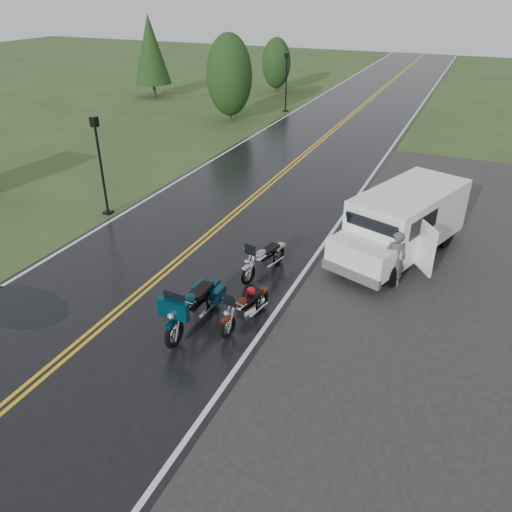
{
  "coord_description": "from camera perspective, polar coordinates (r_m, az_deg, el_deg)",
  "views": [
    {
      "loc": [
        7.67,
        -9.01,
        7.57
      ],
      "look_at": [
        2.8,
        2.0,
        1.0
      ],
      "focal_mm": 35.0,
      "sensor_mm": 36.0,
      "label": 1
    }
  ],
  "objects": [
    {
      "name": "motorcycle_red",
      "position": [
        11.96,
        -3.27,
        -7.26
      ],
      "size": [
        1.06,
        2.03,
        1.14
      ],
      "primitive_type": null,
      "rotation": [
        0.0,
        0.0,
        -0.19
      ],
      "color": "#501809",
      "rests_on": "ground"
    },
    {
      "name": "pine_left_far",
      "position": [
        40.34,
        -11.88,
        21.31
      ],
      "size": [
        2.71,
        2.71,
        5.64
      ],
      "primitive_type": null,
      "color": "#1E3D19",
      "rests_on": "ground"
    },
    {
      "name": "road",
      "position": [
        21.85,
        1.79,
        8.39
      ],
      "size": [
        8.0,
        100.0,
        0.04
      ],
      "primitive_type": "cube",
      "color": "black",
      "rests_on": "ground"
    },
    {
      "name": "motorcycle_teal",
      "position": [
        11.73,
        -9.44,
        -7.61
      ],
      "size": [
        0.92,
        2.43,
        1.43
      ],
      "primitive_type": null,
      "rotation": [
        0.0,
        0.0,
        -0.02
      ],
      "color": "#052837",
      "rests_on": "ground"
    },
    {
      "name": "lamp_post_far_left",
      "position": [
        34.86,
        3.47,
        19.18
      ],
      "size": [
        0.32,
        0.32,
        3.76
      ],
      "primitive_type": null,
      "color": "black",
      "rests_on": "ground"
    },
    {
      "name": "person_at_van",
      "position": [
        14.34,
        15.55,
        -0.44
      ],
      "size": [
        0.74,
        0.64,
        1.72
      ],
      "primitive_type": "imported",
      "rotation": [
        0.0,
        0.0,
        3.58
      ],
      "color": "#47474C",
      "rests_on": "ground"
    },
    {
      "name": "tree_left_mid",
      "position": [
        32.32,
        -3.04,
        19.02
      ],
      "size": [
        2.81,
        2.81,
        4.4
      ],
      "primitive_type": null,
      "color": "#1E3D19",
      "rests_on": "ground"
    },
    {
      "name": "ground",
      "position": [
        14.05,
        -13.93,
        -4.95
      ],
      "size": [
        120.0,
        120.0,
        0.0
      ],
      "primitive_type": "plane",
      "color": "#2D471E",
      "rests_on": "ground"
    },
    {
      "name": "van_white",
      "position": [
        14.98,
        10.21,
        2.43
      ],
      "size": [
        3.77,
        5.82,
        2.14
      ],
      "primitive_type": null,
      "rotation": [
        0.0,
        0.0,
        -0.34
      ],
      "color": "white",
      "rests_on": "ground"
    },
    {
      "name": "motorcycle_silver",
      "position": [
        13.97,
        -0.9,
        -1.32
      ],
      "size": [
        1.16,
        2.15,
        1.2
      ],
      "primitive_type": null,
      "rotation": [
        0.0,
        0.0,
        -0.22
      ],
      "color": "#A4A7AB",
      "rests_on": "ground"
    },
    {
      "name": "tree_left_far",
      "position": [
        42.02,
        2.33,
        20.61
      ],
      "size": [
        2.24,
        2.24,
        3.45
      ],
      "primitive_type": null,
      "color": "#1E3D19",
      "rests_on": "ground"
    },
    {
      "name": "lamp_post_near_left",
      "position": [
        18.99,
        -17.28,
        9.72
      ],
      "size": [
        0.31,
        0.31,
        3.65
      ],
      "primitive_type": null,
      "color": "black",
      "rests_on": "ground"
    }
  ]
}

